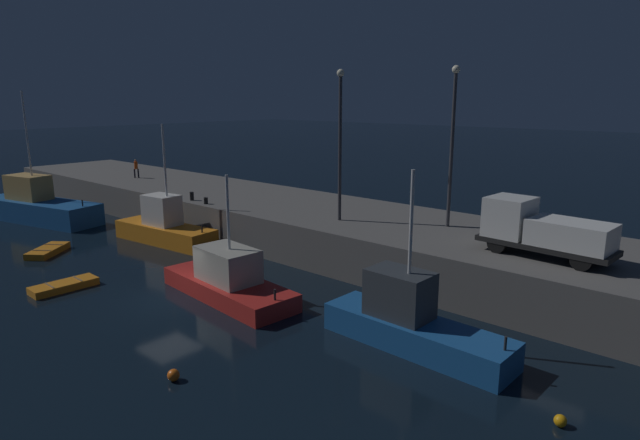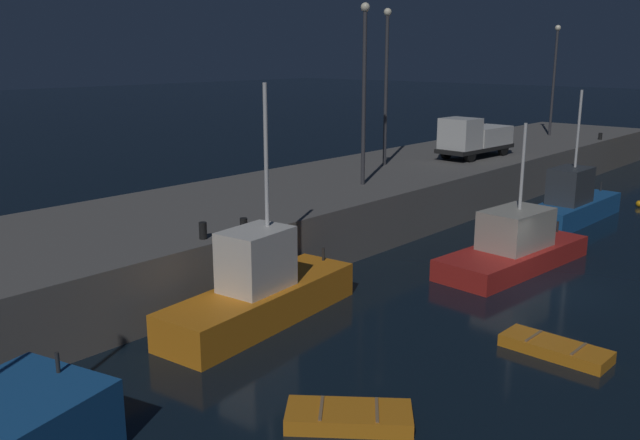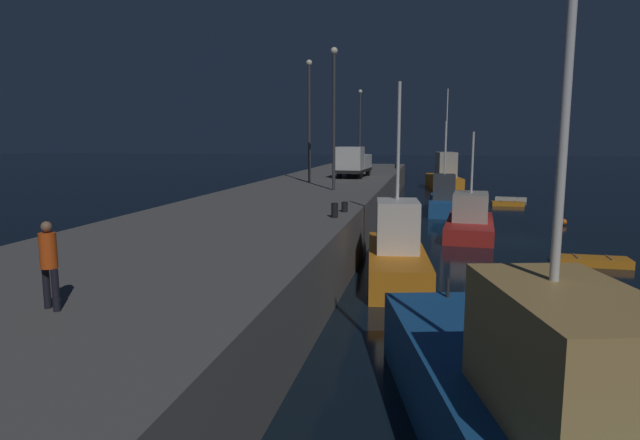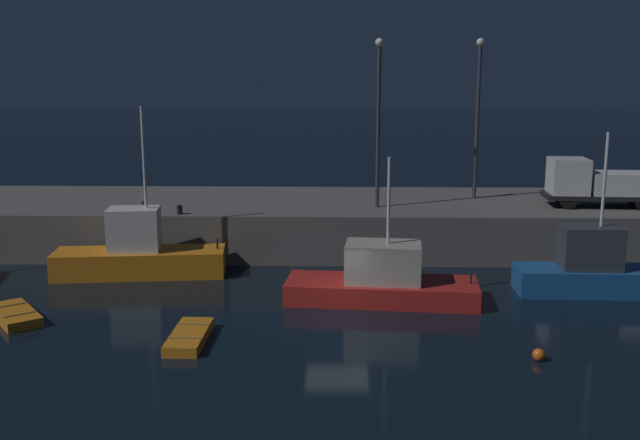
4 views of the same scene
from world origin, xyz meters
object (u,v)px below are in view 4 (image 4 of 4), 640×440
object	(u,v)px
lamp_post_west	(378,111)
bollard_central	(145,208)
dinghy_red_small	(189,337)
fishing_trawler_green	(139,254)
mooring_buoy_near	(539,355)
bollard_east	(180,210)
fishing_trawler_red	(602,271)
lamp_post_east	(478,107)
fishing_boat_white	(382,281)
rowboat_white_mid	(15,315)
utility_truck	(598,183)

from	to	relation	value
lamp_post_west	bollard_central	distance (m)	12.94
dinghy_red_small	fishing_trawler_green	bearing A→B (deg)	115.53
mooring_buoy_near	bollard_east	bearing A→B (deg)	139.57
mooring_buoy_near	lamp_post_west	bearing A→B (deg)	107.56
fishing_trawler_red	bollard_east	size ratio (longest dim) A/B	17.38
fishing_trawler_red	bollard_central	world-z (taller)	fishing_trawler_red
lamp_post_east	bollard_central	bearing A→B (deg)	-164.27
dinghy_red_small	mooring_buoy_near	size ratio (longest dim) A/B	7.53
fishing_trawler_green	lamp_post_west	bearing A→B (deg)	21.99
fishing_boat_white	bollard_east	world-z (taller)	fishing_boat_white
rowboat_white_mid	dinghy_red_small	world-z (taller)	rowboat_white_mid
fishing_trawler_green	lamp_post_east	world-z (taller)	lamp_post_east
dinghy_red_small	bollard_east	xyz separation A→B (m)	(-2.61, 11.05, 2.55)
fishing_trawler_green	bollard_central	bearing A→B (deg)	96.57
dinghy_red_small	bollard_east	distance (m)	11.64
mooring_buoy_near	bollard_central	size ratio (longest dim) A/B	0.71
fishing_trawler_red	lamp_post_west	bearing A→B (deg)	143.27
lamp_post_east	bollard_east	world-z (taller)	lamp_post_east
fishing_trawler_red	bollard_central	bearing A→B (deg)	166.95
fishing_boat_white	mooring_buoy_near	world-z (taller)	fishing_boat_white
lamp_post_west	bollard_central	size ratio (longest dim) A/B	14.37
fishing_trawler_green	lamp_post_west	world-z (taller)	lamp_post_west
lamp_post_east	utility_truck	xyz separation A→B (m)	(6.02, -2.47, -3.84)
utility_truck	bollard_east	size ratio (longest dim) A/B	13.40
fishing_trawler_green	dinghy_red_small	xyz separation A→B (m)	(4.12, -8.63, -0.87)
bollard_east	rowboat_white_mid	bearing A→B (deg)	-117.72
dinghy_red_small	bollard_central	size ratio (longest dim) A/B	5.33
mooring_buoy_near	lamp_post_west	distance (m)	17.17
mooring_buoy_near	lamp_post_west	xyz separation A→B (m)	(-4.68, 14.79, 7.34)
utility_truck	bollard_central	bearing A→B (deg)	-174.04
fishing_trawler_red	bollard_central	size ratio (longest dim) A/B	12.94
fishing_boat_white	mooring_buoy_near	xyz separation A→B (m)	(4.89, -6.42, -0.67)
fishing_boat_white	utility_truck	bearing A→B (deg)	36.29
fishing_trawler_green	lamp_post_west	size ratio (longest dim) A/B	0.94
rowboat_white_mid	dinghy_red_small	xyz separation A→B (m)	(7.28, -2.16, -0.01)
bollard_central	lamp_post_east	bearing A→B (deg)	15.73
mooring_buoy_near	lamp_post_east	size ratio (longest dim) A/B	0.05
lamp_post_east	bollard_east	xyz separation A→B (m)	(-15.68, -5.06, -4.87)
bollard_central	fishing_trawler_green	bearing A→B (deg)	-83.43
dinghy_red_small	mooring_buoy_near	xyz separation A→B (m)	(12.11, -1.49, 0.03)
rowboat_white_mid	fishing_trawler_red	bearing A→B (deg)	9.61
mooring_buoy_near	bollard_central	bearing A→B (deg)	142.51
mooring_buoy_near	bollard_east	size ratio (longest dim) A/B	0.95
fishing_trawler_red	utility_truck	distance (m)	8.19
utility_truck	bollard_east	bearing A→B (deg)	-173.19
dinghy_red_small	mooring_buoy_near	bearing A→B (deg)	-7.03
fishing_trawler_red	mooring_buoy_near	size ratio (longest dim) A/B	18.28
utility_truck	dinghy_red_small	bearing A→B (deg)	-144.46
fishing_trawler_red	fishing_boat_white	distance (m)	9.75
rowboat_white_mid	lamp_post_west	xyz separation A→B (m)	(14.71, 11.14, 7.36)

